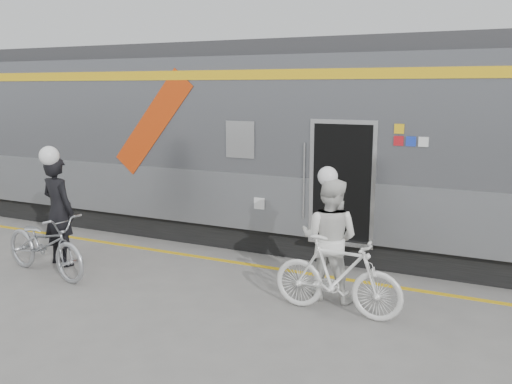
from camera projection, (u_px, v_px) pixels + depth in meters
The scene contains 9 objects.
ground at pixel (196, 309), 8.02m from camera, with size 90.00×90.00×0.00m, color slate.
train at pixel (264, 142), 11.69m from camera, with size 24.00×3.17×4.10m.
safety_strip at pixel (258, 266), 9.93m from camera, with size 24.00×0.12×0.01m, color yellow.
man at pixel (58, 211), 9.86m from camera, with size 0.73×0.48×2.02m, color black.
bicycle_left at pixel (45, 244), 9.37m from camera, with size 0.74×2.11×1.11m, color #A9ACB1.
woman at pixel (330, 239), 8.28m from camera, with size 0.92×0.72×1.89m, color white.
bicycle_right at pixel (337, 276), 7.73m from camera, with size 0.54×1.91×1.15m, color white.
helmet_man at pixel (54, 146), 9.63m from camera, with size 0.35×0.35×0.35m, color white.
helmet_woman at pixel (331, 168), 8.07m from camera, with size 0.30×0.30×0.30m, color white.
Camera 1 is at (4.03, -6.44, 3.23)m, focal length 38.00 mm.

